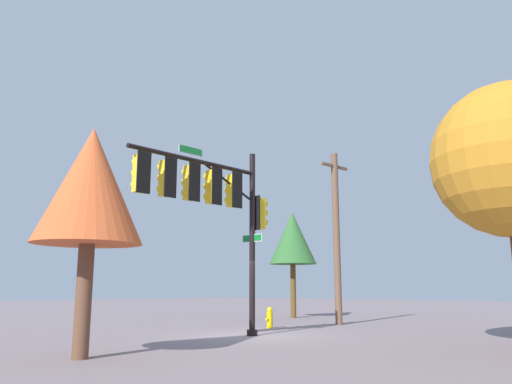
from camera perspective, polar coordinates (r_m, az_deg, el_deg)
ground_plane at (r=17.71m, az=-0.44°, el=-15.81°), size 120.00×120.00×0.00m
signal_pole_assembly at (r=16.66m, az=-4.97°, el=-0.67°), size 5.76×1.07×6.29m
utility_pole at (r=23.46m, az=9.00°, el=-4.69°), size 1.80×0.33×7.77m
fire_hydrant at (r=21.10m, az=1.54°, el=-13.89°), size 0.33×0.24×0.83m
tree_near at (r=28.84m, az=4.11°, el=-5.23°), size 2.63×2.63×5.84m
tree_mid at (r=15.19m, az=26.70°, el=3.19°), size 4.18×4.18×7.03m
tree_far at (r=12.68m, az=-18.04°, el=0.55°), size 2.53×2.53×5.38m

